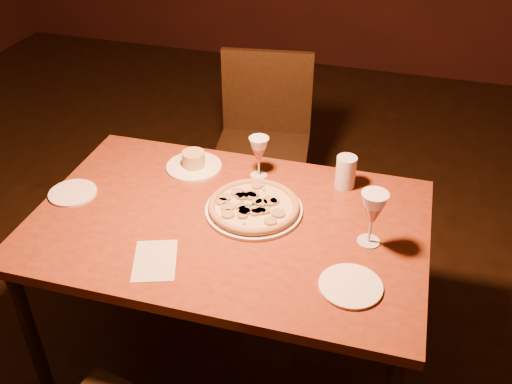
# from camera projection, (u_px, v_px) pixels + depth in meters

# --- Properties ---
(dining_table) EXTENTS (1.39, 0.91, 0.74)m
(dining_table) POSITION_uv_depth(u_px,v_px,m) (228.00, 234.00, 2.03)
(dining_table) COLOR brown
(dining_table) RESTS_ON floor
(chair_far) EXTENTS (0.52, 0.52, 0.95)m
(chair_far) POSITION_uv_depth(u_px,v_px,m) (263.00, 139.00, 2.87)
(chair_far) COLOR black
(chair_far) RESTS_ON floor
(pizza_plate) EXTENTS (0.35, 0.35, 0.04)m
(pizza_plate) POSITION_uv_depth(u_px,v_px,m) (254.00, 207.00, 2.03)
(pizza_plate) COLOR white
(pizza_plate) RESTS_ON dining_table
(ramekin_saucer) EXTENTS (0.22, 0.22, 0.07)m
(ramekin_saucer) POSITION_uv_depth(u_px,v_px,m) (194.00, 163.00, 2.26)
(ramekin_saucer) COLOR white
(ramekin_saucer) RESTS_ON dining_table
(wine_glass_far) EXTENTS (0.08, 0.08, 0.17)m
(wine_glass_far) POSITION_uv_depth(u_px,v_px,m) (259.00, 157.00, 2.18)
(wine_glass_far) COLOR #B4564B
(wine_glass_far) RESTS_ON dining_table
(wine_glass_right) EXTENTS (0.09, 0.09, 0.20)m
(wine_glass_right) POSITION_uv_depth(u_px,v_px,m) (372.00, 218.00, 1.84)
(wine_glass_right) COLOR #B4564B
(wine_glass_right) RESTS_ON dining_table
(water_tumbler) EXTENTS (0.08, 0.08, 0.13)m
(water_tumbler) POSITION_uv_depth(u_px,v_px,m) (346.00, 172.00, 2.13)
(water_tumbler) COLOR silver
(water_tumbler) RESTS_ON dining_table
(side_plate_left) EXTENTS (0.18, 0.18, 0.01)m
(side_plate_left) POSITION_uv_depth(u_px,v_px,m) (73.00, 193.00, 2.12)
(side_plate_left) COLOR white
(side_plate_left) RESTS_ON dining_table
(side_plate_near) EXTENTS (0.19, 0.19, 0.01)m
(side_plate_near) POSITION_uv_depth(u_px,v_px,m) (351.00, 286.00, 1.72)
(side_plate_near) COLOR white
(side_plate_near) RESTS_ON dining_table
(menu_card) EXTENTS (0.19, 0.23, 0.00)m
(menu_card) POSITION_uv_depth(u_px,v_px,m) (155.00, 260.00, 1.82)
(menu_card) COLOR beige
(menu_card) RESTS_ON dining_table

